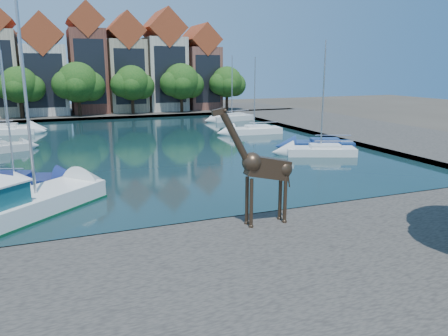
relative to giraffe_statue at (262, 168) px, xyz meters
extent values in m
plane|color=#38332B|center=(1.27, 1.50, -3.24)|extent=(160.00, 160.00, 0.00)
cube|color=black|center=(1.27, 25.50, -3.20)|extent=(38.00, 50.00, 0.08)
cube|color=#48453F|center=(1.27, -5.50, -2.99)|extent=(50.00, 14.00, 0.50)
cube|color=#48453F|center=(1.27, 57.50, -2.99)|extent=(60.00, 16.00, 0.50)
cube|color=#48453F|center=(26.27, 25.50, -2.99)|extent=(14.00, 52.00, 0.50)
cube|color=silver|center=(-9.23, 57.50, 2.51)|extent=(6.37, 9.00, 10.50)
cube|color=#A83D21|center=(-9.23, 57.50, 9.19)|extent=(6.43, 9.18, 6.43)
cube|color=black|center=(-9.23, 53.02, 2.51)|extent=(5.20, 0.05, 7.88)
cube|color=brown|center=(-2.73, 57.50, 3.76)|extent=(5.39, 9.00, 13.00)
cube|color=#A83D21|center=(-2.73, 57.50, 11.47)|extent=(5.44, 9.18, 5.44)
cube|color=black|center=(-2.73, 53.02, 3.76)|extent=(4.40, 0.05, 9.75)
cube|color=tan|center=(3.27, 57.50, 3.01)|extent=(5.88, 9.00, 11.50)
cube|color=#A83D21|center=(3.27, 57.50, 10.08)|extent=(5.94, 9.18, 5.94)
cube|color=black|center=(3.27, 53.02, 3.01)|extent=(4.80, 0.05, 8.62)
cube|color=beige|center=(9.77, 57.50, 3.26)|extent=(6.37, 9.00, 12.00)
cube|color=#A83D21|center=(9.77, 57.50, 10.69)|extent=(6.43, 9.18, 6.43)
cube|color=black|center=(9.77, 53.02, 3.26)|extent=(5.20, 0.05, 9.00)
cube|color=brown|center=(16.27, 57.50, 2.51)|extent=(5.39, 9.00, 10.50)
cube|color=#A83D21|center=(16.27, 57.50, 8.97)|extent=(5.44, 9.18, 5.44)
cube|color=black|center=(16.27, 53.02, 2.51)|extent=(4.40, 0.05, 7.88)
cylinder|color=#332114|center=(-12.73, 52.00, -1.14)|extent=(0.50, 0.50, 3.20)
sphere|color=#144313|center=(-12.73, 52.00, 2.02)|extent=(5.20, 5.20, 5.20)
sphere|color=#144313|center=(-11.17, 52.30, 1.50)|extent=(3.90, 3.90, 3.90)
sphere|color=#144313|center=(-14.16, 51.60, 1.76)|extent=(3.64, 3.64, 3.64)
cylinder|color=#332114|center=(-4.73, 52.00, -1.14)|extent=(0.50, 0.50, 3.20)
sphere|color=#144313|center=(-4.73, 52.00, 2.26)|extent=(6.00, 6.00, 6.00)
sphere|color=#144313|center=(-2.93, 52.30, 1.66)|extent=(4.50, 4.50, 4.50)
sphere|color=#144313|center=(-6.38, 51.60, 1.96)|extent=(4.20, 4.20, 4.20)
cylinder|color=#332114|center=(3.27, 52.00, -1.14)|extent=(0.50, 0.50, 3.20)
sphere|color=#144313|center=(3.27, 52.00, 2.08)|extent=(5.40, 5.40, 5.40)
sphere|color=#144313|center=(4.89, 52.30, 1.54)|extent=(4.05, 4.05, 4.05)
sphere|color=#144313|center=(1.78, 51.60, 1.81)|extent=(3.78, 3.78, 3.78)
cylinder|color=#332114|center=(11.27, 52.00, -1.14)|extent=(0.50, 0.50, 3.20)
sphere|color=#144313|center=(11.27, 52.00, 2.20)|extent=(5.80, 5.80, 5.80)
sphere|color=#144313|center=(13.01, 52.30, 1.62)|extent=(4.35, 4.35, 4.35)
sphere|color=#144313|center=(9.67, 51.60, 1.91)|extent=(4.06, 4.06, 4.06)
cylinder|color=#332114|center=(19.27, 52.00, -1.14)|extent=(0.50, 0.50, 3.20)
sphere|color=#144313|center=(19.27, 52.00, 2.02)|extent=(5.20, 5.20, 5.20)
sphere|color=#144313|center=(20.83, 52.30, 1.50)|extent=(3.90, 3.90, 3.90)
sphere|color=#144313|center=(17.84, 51.60, 1.76)|extent=(3.64, 3.64, 3.64)
cylinder|color=#3E2D1F|center=(-0.63, -0.24, -1.58)|extent=(0.18, 0.18, 2.32)
cylinder|color=#3E2D1F|center=(-0.63, 0.25, -1.58)|extent=(0.18, 0.18, 2.32)
cylinder|color=#3E2D1F|center=(1.13, -0.25, -1.58)|extent=(0.18, 0.18, 2.32)
cylinder|color=#3E2D1F|center=(1.14, 0.24, -1.58)|extent=(0.18, 0.18, 2.32)
cube|color=#3E2D1F|center=(0.31, 0.00, -0.03)|extent=(2.25, 0.62, 1.35)
cylinder|color=#3E2D1F|center=(-1.34, 0.01, 1.48)|extent=(1.49, 0.34, 2.40)
cube|color=#3E2D1F|center=(-2.13, 0.01, 2.65)|extent=(0.65, 0.20, 0.37)
cube|color=white|center=(-10.87, 6.32, -2.49)|extent=(9.42, 8.95, 1.33)
cylinder|color=#B2B2B7|center=(-9.99, 7.12, 2.99)|extent=(0.16, 0.16, 10.25)
cube|color=navy|center=(-11.43, 13.26, -2.74)|extent=(7.13, 4.44, 0.84)
cube|color=navy|center=(-11.43, 13.26, -2.46)|extent=(3.32, 2.53, 0.47)
cylinder|color=#B2B2B7|center=(-11.43, 13.26, 1.53)|extent=(0.11, 0.11, 8.07)
cube|color=silver|center=(-13.73, 40.55, -2.68)|extent=(6.31, 2.89, 0.96)
cube|color=silver|center=(-13.73, 40.55, -2.36)|extent=(2.83, 1.82, 0.53)
cylinder|color=#B2B2B7|center=(-13.73, 40.55, 2.55)|extent=(0.13, 0.13, 9.94)
cube|color=white|center=(-13.73, 38.79, -2.73)|extent=(6.11, 2.58, 0.86)
cube|color=white|center=(-13.73, 38.79, -2.44)|extent=(2.72, 1.67, 0.48)
cylinder|color=#B2B2B7|center=(-13.73, 38.79, 1.67)|extent=(0.11, 0.11, 8.33)
cube|color=silver|center=(13.27, 14.78, -2.72)|extent=(6.41, 4.27, 0.88)
cube|color=silver|center=(13.27, 14.78, -2.42)|extent=(3.02, 2.38, 0.49)
cylinder|color=#B2B2B7|center=(13.27, 14.78, 1.80)|extent=(0.12, 0.12, 8.54)
cube|color=navy|center=(15.00, 17.35, -2.70)|extent=(6.44, 4.23, 0.92)
cube|color=navy|center=(15.00, 17.35, -2.39)|extent=(3.02, 2.37, 0.51)
cylinder|color=#B2B2B7|center=(15.00, 17.35, 2.26)|extent=(0.12, 0.12, 9.40)
cube|color=white|center=(13.27, 28.56, -2.71)|extent=(6.54, 2.75, 0.90)
cube|color=white|center=(13.27, 28.56, -2.41)|extent=(2.91, 1.79, 0.50)
cylinder|color=#B2B2B7|center=(13.27, 28.56, 1.59)|extent=(0.12, 0.12, 8.10)
cube|color=silver|center=(15.70, 41.18, -2.67)|extent=(6.60, 3.21, 0.98)
cube|color=silver|center=(15.70, 41.18, -2.34)|extent=(2.98, 1.98, 0.55)
cylinder|color=#B2B2B7|center=(15.70, 41.18, 1.86)|extent=(0.13, 0.13, 8.50)
camera|label=1|loc=(-8.87, -17.60, 4.56)|focal=35.00mm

